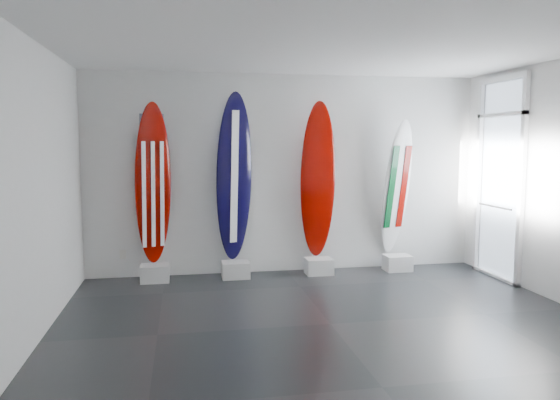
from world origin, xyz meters
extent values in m
plane|color=black|center=(0.00, 0.00, 0.00)|extent=(6.00, 6.00, 0.00)
plane|color=white|center=(0.00, 0.00, 3.00)|extent=(6.00, 6.00, 0.00)
plane|color=white|center=(0.00, 2.50, 1.50)|extent=(6.00, 0.00, 6.00)
plane|color=white|center=(0.00, -2.50, 1.50)|extent=(6.00, 0.00, 6.00)
plane|color=white|center=(-3.00, 0.00, 1.50)|extent=(0.00, 5.00, 5.00)
cube|color=silver|center=(-1.98, 2.18, 0.12)|extent=(0.40, 0.30, 0.24)
ellipsoid|color=#7F0500|center=(-1.98, 2.28, 1.39)|extent=(0.56, 0.36, 2.31)
cube|color=silver|center=(-0.83, 2.18, 0.12)|extent=(0.40, 0.30, 0.24)
ellipsoid|color=black|center=(-0.83, 2.28, 1.47)|extent=(0.61, 0.40, 2.47)
cube|color=silver|center=(0.43, 2.18, 0.12)|extent=(0.40, 0.30, 0.24)
ellipsoid|color=#7F0500|center=(0.43, 2.28, 1.41)|extent=(0.54, 0.26, 2.36)
cube|color=silver|center=(1.69, 2.18, 0.12)|extent=(0.40, 0.30, 0.24)
ellipsoid|color=white|center=(1.69, 2.28, 1.29)|extent=(0.58, 0.54, 2.11)
cube|color=silver|center=(-2.45, 2.48, 0.35)|extent=(0.09, 0.02, 0.13)
camera|label=1|loc=(-1.56, -5.44, 1.97)|focal=34.03mm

